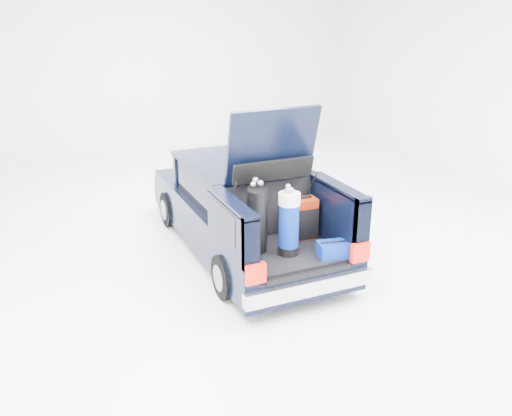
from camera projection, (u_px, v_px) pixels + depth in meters
name	position (u px, v px, depth m)	size (l,w,h in m)	color
ground	(244.00, 249.00, 8.80)	(14.00, 14.00, 0.00)	white
car	(241.00, 208.00, 8.65)	(1.87, 4.65, 2.47)	black
red_suitcase	(303.00, 219.00, 7.61)	(0.39, 0.26, 0.62)	#711603
black_golf_bag	(257.00, 220.00, 7.10)	(0.36, 0.44, 1.03)	black
blue_golf_bag	(289.00, 223.00, 7.08)	(0.30, 0.30, 0.96)	black
blue_duffel	(334.00, 249.00, 7.11)	(0.45, 0.34, 0.22)	navy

